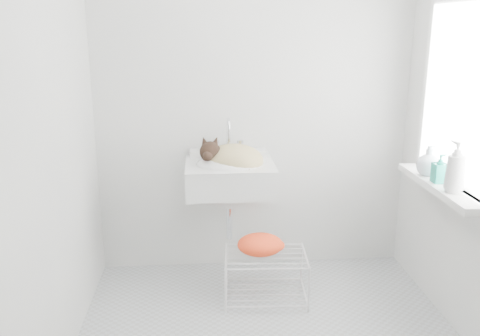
{
  "coord_description": "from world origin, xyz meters",
  "views": [
    {
      "loc": [
        -0.37,
        -2.54,
        1.73
      ],
      "look_at": [
        -0.13,
        0.5,
        0.88
      ],
      "focal_mm": 38.46,
      "sensor_mm": 36.0,
      "label": 1
    }
  ],
  "objects": [
    {
      "name": "faucet",
      "position": [
        -0.18,
        0.92,
        0.99
      ],
      "size": [
        0.21,
        0.15,
        0.21
      ],
      "primitive_type": null,
      "color": "silver",
      "rests_on": "sink"
    },
    {
      "name": "back_wall",
      "position": [
        0.0,
        1.0,
        1.25
      ],
      "size": [
        2.2,
        0.02,
        2.5
      ],
      "primitive_type": "cube",
      "color": "silver",
      "rests_on": "ground"
    },
    {
      "name": "bottle_b",
      "position": [
        1.0,
        0.21,
        0.85
      ],
      "size": [
        0.08,
        0.08,
        0.17
      ],
      "primitive_type": "imported",
      "rotation": [
        0.0,
        0.0,
        1.56
      ],
      "color": "#107E6A",
      "rests_on": "windowsill"
    },
    {
      "name": "wire_rack",
      "position": [
        0.03,
        0.46,
        0.15
      ],
      "size": [
        0.54,
        0.39,
        0.31
      ],
      "primitive_type": "cube",
      "rotation": [
        0.0,
        0.0,
        -0.06
      ],
      "color": "silver",
      "rests_on": "floor"
    },
    {
      "name": "window_glass",
      "position": [
        1.09,
        0.2,
        1.35
      ],
      "size": [
        0.01,
        0.8,
        1.0
      ],
      "primitive_type": "cube",
      "color": "white",
      "rests_on": "right_wall"
    },
    {
      "name": "cat",
      "position": [
        -0.17,
        0.72,
        0.89
      ],
      "size": [
        0.45,
        0.4,
        0.25
      ],
      "rotation": [
        0.0,
        0.0,
        -0.26
      ],
      "color": "tan",
      "rests_on": "sink"
    },
    {
      "name": "window_frame",
      "position": [
        1.07,
        0.2,
        1.35
      ],
      "size": [
        0.04,
        0.9,
        1.1
      ],
      "primitive_type": "cube",
      "color": "white",
      "rests_on": "right_wall"
    },
    {
      "name": "bottle_a",
      "position": [
        1.0,
        0.03,
        0.85
      ],
      "size": [
        0.12,
        0.12,
        0.24
      ],
      "primitive_type": "imported",
      "rotation": [
        0.0,
        0.0,
        3.5
      ],
      "color": "silver",
      "rests_on": "windowsill"
    },
    {
      "name": "bottle_c",
      "position": [
        1.0,
        0.36,
        0.85
      ],
      "size": [
        0.16,
        0.16,
        0.18
      ],
      "primitive_type": "imported",
      "rotation": [
        0.0,
        0.0,
        1.41
      ],
      "color": "silver",
      "rests_on": "windowsill"
    },
    {
      "name": "windowsill",
      "position": [
        1.01,
        0.2,
        0.83
      ],
      "size": [
        0.16,
        0.88,
        0.04
      ],
      "primitive_type": "cube",
      "color": "white",
      "rests_on": "right_wall"
    },
    {
      "name": "left_wall",
      "position": [
        -1.1,
        0.0,
        1.25
      ],
      "size": [
        0.02,
        2.0,
        2.5
      ],
      "primitive_type": "cube",
      "color": "silver",
      "rests_on": "ground"
    },
    {
      "name": "sink",
      "position": [
        -0.18,
        0.74,
        0.85
      ],
      "size": [
        0.58,
        0.51,
        0.23
      ],
      "primitive_type": "cube",
      "color": "white",
      "rests_on": "back_wall"
    },
    {
      "name": "towel",
      "position": [
        -0.0,
        0.49,
        0.34
      ],
      "size": [
        0.3,
        0.21,
        0.12
      ],
      "primitive_type": "ellipsoid",
      "rotation": [
        0.0,
        0.0,
        -0.01
      ],
      "color": "orange",
      "rests_on": "wire_rack"
    }
  ]
}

